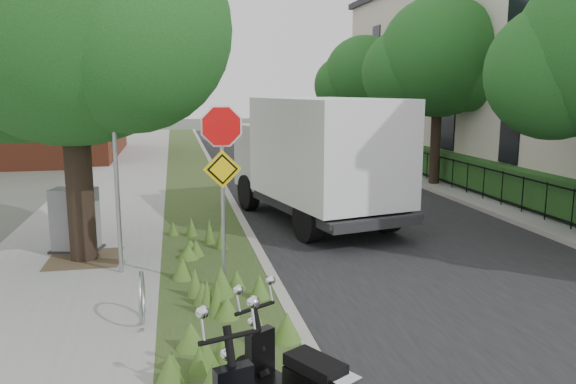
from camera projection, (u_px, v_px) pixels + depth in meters
name	position (u px, v px, depth m)	size (l,w,h in m)	color
ground	(313.00, 301.00, 9.31)	(120.00, 120.00, 0.00)	#4C5147
sidewalk_near	(110.00, 196.00, 18.11)	(3.50, 60.00, 0.12)	gray
verge	(196.00, 193.00, 18.65)	(2.00, 60.00, 0.12)	#2E421C
kerb_near	(226.00, 192.00, 18.84)	(0.20, 60.00, 0.13)	#9E9991
road	(327.00, 190.00, 19.54)	(7.00, 60.00, 0.01)	black
kerb_far	(420.00, 185.00, 20.22)	(0.20, 60.00, 0.13)	#9E9991
footpath_far	(464.00, 184.00, 20.55)	(3.20, 60.00, 0.12)	gray
street_tree_main	(64.00, 16.00, 10.41)	(6.21, 5.54, 7.66)	black
bare_post	(116.00, 165.00, 10.04)	(0.08, 0.08, 4.00)	#A5A8AD
bike_hoop	(142.00, 297.00, 8.12)	(0.06, 0.78, 0.77)	#A5A8AD
sign_assembly	(222.00, 159.00, 9.18)	(0.94, 0.08, 3.22)	#A5A8AD
fence_far	(439.00, 168.00, 20.24)	(0.04, 24.00, 1.00)	black
hedge_far	(457.00, 167.00, 20.38)	(1.00, 24.00, 1.10)	#184317
terrace_houses	(553.00, 70.00, 20.46)	(7.40, 26.40, 8.20)	beige
brick_building	(21.00, 74.00, 27.90)	(9.40, 10.40, 8.30)	brown
far_tree_b	(437.00, 63.00, 19.57)	(4.83, 4.31, 6.56)	black
far_tree_c	(362.00, 79.00, 27.36)	(4.37, 3.89, 5.93)	black
box_truck	(317.00, 154.00, 14.51)	(3.67, 6.49, 2.77)	#262628
utility_cabinet	(75.00, 221.00, 11.72)	(1.11, 0.86, 1.32)	#262628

